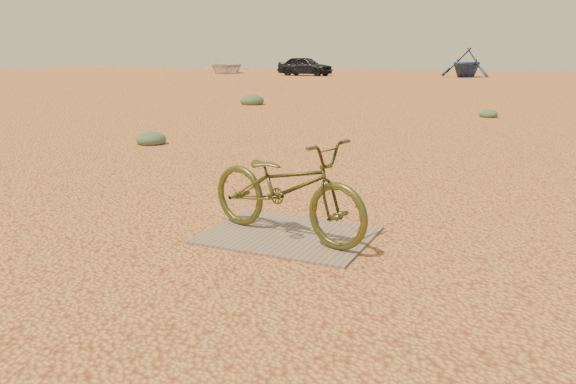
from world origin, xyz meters
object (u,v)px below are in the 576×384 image
at_px(plywood_board, 288,235).
at_px(car, 305,66).
at_px(boat_near_left, 226,66).
at_px(bicycle, 286,187).
at_px(boat_far_left, 467,62).

bearing_deg(plywood_board, car, 112.53).
height_order(car, boat_near_left, car).
bearing_deg(car, plywood_board, -153.62).
bearing_deg(car, bicycle, -153.64).
relative_size(car, boat_near_left, 0.74).
distance_m(plywood_board, bicycle, 0.45).
distance_m(plywood_board, boat_far_left, 39.08).
relative_size(bicycle, boat_near_left, 0.29).
bearing_deg(plywood_board, boat_near_left, 121.24).
relative_size(car, boat_far_left, 1.08).
height_order(car, boat_far_left, boat_far_left).
bearing_deg(bicycle, boat_near_left, 45.91).
xyz_separation_m(plywood_board, boat_far_left, (-3.48, 38.91, 1.04)).
xyz_separation_m(plywood_board, bicycle, (0.01, -0.07, 0.45)).
relative_size(plywood_board, boat_near_left, 0.25).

